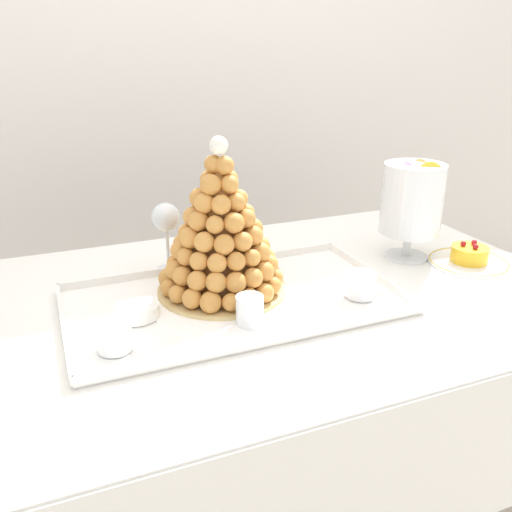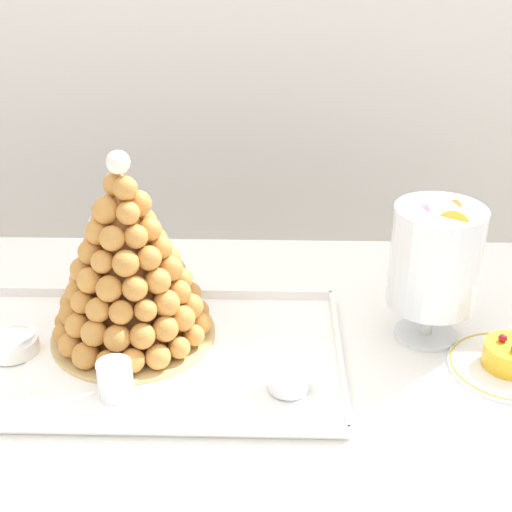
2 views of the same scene
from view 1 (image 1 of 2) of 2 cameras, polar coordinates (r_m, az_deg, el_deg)
backdrop_wall at (r=2.04m, az=-9.82°, el=19.80°), size 4.80×0.10×2.50m
buffet_table at (r=1.24m, az=2.64°, el=-8.34°), size 1.28×0.86×0.80m
serving_tray at (r=1.13m, az=-2.33°, el=-4.79°), size 0.68×0.38×0.02m
croquembouche at (r=1.12m, az=-3.74°, el=2.38°), size 0.28×0.28×0.33m
dessert_cup_left at (r=0.97m, az=-14.72°, el=-8.27°), size 0.06×0.06×0.05m
dessert_cup_mid_left at (r=1.02m, az=-0.66°, el=-5.82°), size 0.05×0.05×0.06m
dessert_cup_centre at (r=1.15m, az=10.98°, el=-3.09°), size 0.06×0.06×0.05m
creme_brulee_ramekin at (r=1.08m, az=-12.44°, el=-5.60°), size 0.09×0.09×0.02m
macaron_goblet at (r=1.37m, az=16.17°, el=5.72°), size 0.15×0.15×0.26m
fruit_tart_plate at (r=1.42m, az=21.54°, el=-0.22°), size 0.19×0.19×0.06m
wine_glass at (r=1.26m, az=-9.47°, el=3.74°), size 0.07×0.07×0.17m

